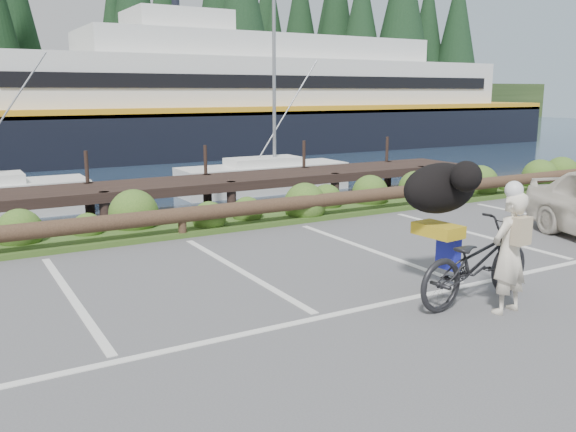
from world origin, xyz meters
The scene contains 6 objects.
ground centered at (0.00, 0.00, 0.00)m, with size 72.00×72.00×0.00m, color #504F52.
vegetation_strip centered at (0.00, 5.30, 0.05)m, with size 34.00×1.60×0.10m, color #3D5B21.
log_rail centered at (0.00, 4.60, 0.00)m, with size 32.00×0.30×0.60m, color #443021, non-canonical shape.
bicycle centered at (2.14, -0.93, 0.56)m, with size 0.75×2.14×1.12m, color black.
cyclist centered at (2.19, -1.43, 0.80)m, with size 0.58×0.38×1.59m, color beige.
dog centered at (2.08, -0.25, 1.48)m, with size 1.24×0.61×0.72m, color black.
Camera 1 is at (-4.03, -6.53, 2.82)m, focal length 38.00 mm.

